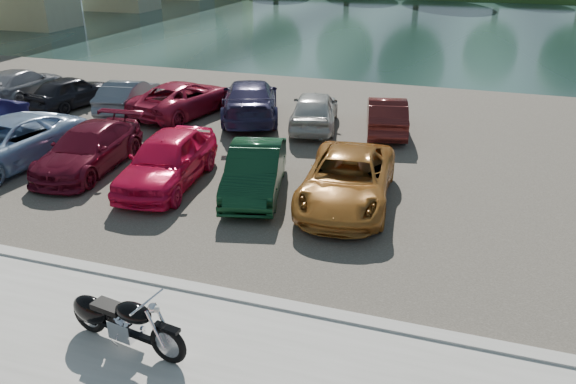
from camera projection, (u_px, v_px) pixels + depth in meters
The scene contains 17 objects.
ground at pixel (158, 365), 8.94m from camera, with size 200.00×200.00×0.00m, color #595447.
kerb at pixel (211, 293), 10.64m from camera, with size 60.00×0.30×0.14m, color #9C9A93.
parking_lot at pixel (329, 144), 18.45m from camera, with size 60.00×18.00×0.04m, color #413D34.
river at pixel (421, 26), 43.57m from camera, with size 120.00×40.00×0.00m, color #1A2F2D.
motorcycle at pixel (116, 319), 9.12m from camera, with size 2.32×0.80×1.05m.
car_2 at pixel (6, 143), 16.42m from camera, with size 2.28×4.94×1.37m, color #8BA7CA.
car_3 at pixel (89, 149), 16.20m from camera, with size 1.74×4.27×1.24m, color #5C0D1E.
car_4 at pixel (167, 159), 15.14m from camera, with size 1.70×4.22×1.44m, color red.
car_5 at pixel (255, 170), 14.65m from camera, with size 1.34×3.84×1.27m, color #0E331C.
car_6 at pixel (347, 179), 14.08m from camera, with size 2.13×4.62×1.28m, color #AF6C28.
car_7 at pixel (21, 85), 23.22m from camera, with size 1.79×4.41×1.28m, color gray.
car_8 at pixel (71, 91), 22.26m from camera, with size 1.47×3.66×1.25m, color black.
car_9 at pixel (128, 96), 21.71m from camera, with size 1.29×3.71×1.22m, color slate.
car_10 at pixel (184, 98), 21.26m from camera, with size 2.12×4.60×1.28m, color #A71B38.
car_11 at pixel (250, 100), 20.76m from camera, with size 2.02×4.96×1.44m, color #2C284E.
car_12 at pixel (314, 109), 19.77m from camera, with size 1.56×3.88×1.32m, color #BAB9B5.
car_13 at pixel (386, 115), 19.34m from camera, with size 1.30×3.72×1.22m, color #531816.
Camera 1 is at (4.15, -6.01, 6.20)m, focal length 35.00 mm.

